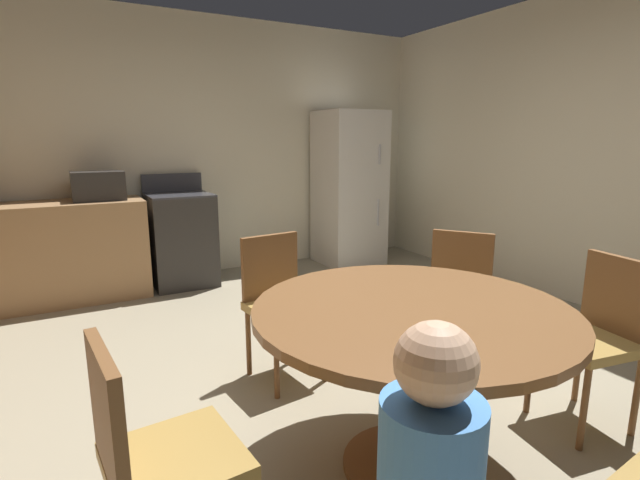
{
  "coord_description": "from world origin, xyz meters",
  "views": [
    {
      "loc": [
        -1.38,
        -2.15,
        1.44
      ],
      "look_at": [
        0.16,
        0.66,
        0.76
      ],
      "focal_mm": 26.62,
      "sensor_mm": 36.0,
      "label": 1
    }
  ],
  "objects_px": {
    "oven_range": "(181,239)",
    "refrigerator": "(349,189)",
    "chair_northeast": "(457,292)",
    "chair_west": "(152,454)",
    "microwave": "(98,186)",
    "dining_table": "(411,340)",
    "chair_north": "(280,297)",
    "chair_east": "(597,330)"
  },
  "relations": [
    {
      "from": "microwave",
      "to": "chair_north",
      "type": "xyz_separation_m",
      "value": [
        0.8,
        -2.22,
        -0.53
      ]
    },
    {
      "from": "refrigerator",
      "to": "chair_north",
      "type": "bearing_deg",
      "value": -130.48
    },
    {
      "from": "chair_west",
      "to": "refrigerator",
      "type": "bearing_deg",
      "value": 45.04
    },
    {
      "from": "chair_northeast",
      "to": "chair_north",
      "type": "bearing_deg",
      "value": -59.06
    },
    {
      "from": "dining_table",
      "to": "chair_north",
      "type": "xyz_separation_m",
      "value": [
        -0.13,
        1.07,
        -0.11
      ]
    },
    {
      "from": "chair_northeast",
      "to": "chair_north",
      "type": "height_order",
      "value": "same"
    },
    {
      "from": "refrigerator",
      "to": "chair_west",
      "type": "height_order",
      "value": "refrigerator"
    },
    {
      "from": "oven_range",
      "to": "chair_northeast",
      "type": "relative_size",
      "value": 1.26
    },
    {
      "from": "oven_range",
      "to": "refrigerator",
      "type": "relative_size",
      "value": 0.62
    },
    {
      "from": "dining_table",
      "to": "chair_north",
      "type": "height_order",
      "value": "chair_north"
    },
    {
      "from": "microwave",
      "to": "chair_northeast",
      "type": "height_order",
      "value": "microwave"
    },
    {
      "from": "chair_north",
      "to": "refrigerator",
      "type": "bearing_deg",
      "value": 132.56
    },
    {
      "from": "refrigerator",
      "to": "microwave",
      "type": "distance_m",
      "value": 2.66
    },
    {
      "from": "microwave",
      "to": "chair_east",
      "type": "relative_size",
      "value": 0.51
    },
    {
      "from": "refrigerator",
      "to": "chair_west",
      "type": "distance_m",
      "value": 4.37
    },
    {
      "from": "refrigerator",
      "to": "oven_range",
      "type": "bearing_deg",
      "value": 178.42
    },
    {
      "from": "chair_north",
      "to": "microwave",
      "type": "bearing_deg",
      "value": -167.08
    },
    {
      "from": "chair_east",
      "to": "chair_north",
      "type": "xyz_separation_m",
      "value": [
        -1.19,
        1.24,
        0.0
      ]
    },
    {
      "from": "chair_west",
      "to": "microwave",
      "type": "bearing_deg",
      "value": 82.7
    },
    {
      "from": "chair_east",
      "to": "oven_range",
      "type": "bearing_deg",
      "value": -60.62
    },
    {
      "from": "oven_range",
      "to": "refrigerator",
      "type": "bearing_deg",
      "value": -1.58
    },
    {
      "from": "refrigerator",
      "to": "chair_northeast",
      "type": "relative_size",
      "value": 2.02
    },
    {
      "from": "dining_table",
      "to": "chair_northeast",
      "type": "xyz_separation_m",
      "value": [
        0.88,
        0.62,
        -0.11
      ]
    },
    {
      "from": "refrigerator",
      "to": "dining_table",
      "type": "xyz_separation_m",
      "value": [
        -1.72,
        -3.24,
        -0.27
      ]
    },
    {
      "from": "microwave",
      "to": "chair_east",
      "type": "xyz_separation_m",
      "value": [
        2.0,
        -3.46,
        -0.53
      ]
    },
    {
      "from": "oven_range",
      "to": "microwave",
      "type": "xyz_separation_m",
      "value": [
        -0.71,
        -0.0,
        0.56
      ]
    },
    {
      "from": "chair_northeast",
      "to": "chair_east",
      "type": "distance_m",
      "value": 0.81
    },
    {
      "from": "chair_northeast",
      "to": "chair_north",
      "type": "distance_m",
      "value": 1.11
    },
    {
      "from": "chair_east",
      "to": "chair_north",
      "type": "bearing_deg",
      "value": -37.0
    },
    {
      "from": "dining_table",
      "to": "chair_northeast",
      "type": "bearing_deg",
      "value": 35.09
    },
    {
      "from": "oven_range",
      "to": "refrigerator",
      "type": "xyz_separation_m",
      "value": [
        1.95,
        -0.05,
        0.41
      ]
    },
    {
      "from": "chair_east",
      "to": "dining_table",
      "type": "bearing_deg",
      "value": 0.0
    },
    {
      "from": "oven_range",
      "to": "chair_west",
      "type": "relative_size",
      "value": 1.26
    },
    {
      "from": "oven_range",
      "to": "chair_north",
      "type": "relative_size",
      "value": 1.26
    },
    {
      "from": "refrigerator",
      "to": "chair_northeast",
      "type": "distance_m",
      "value": 2.78
    },
    {
      "from": "dining_table",
      "to": "chair_east",
      "type": "relative_size",
      "value": 1.53
    },
    {
      "from": "chair_north",
      "to": "chair_west",
      "type": "xyz_separation_m",
      "value": [
        -0.94,
        -1.16,
        0.0
      ]
    },
    {
      "from": "microwave",
      "to": "chair_east",
      "type": "height_order",
      "value": "microwave"
    },
    {
      "from": "oven_range",
      "to": "chair_east",
      "type": "height_order",
      "value": "oven_range"
    },
    {
      "from": "oven_range",
      "to": "chair_west",
      "type": "height_order",
      "value": "oven_range"
    },
    {
      "from": "oven_range",
      "to": "chair_north",
      "type": "distance_m",
      "value": 2.23
    },
    {
      "from": "chair_northeast",
      "to": "microwave",
      "type": "bearing_deg",
      "value": -90.92
    }
  ]
}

